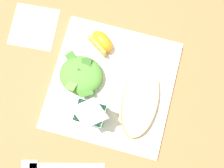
{
  "coord_description": "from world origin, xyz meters",
  "views": [
    {
      "loc": [
        -0.03,
        0.09,
        0.59
      ],
      "look_at": [
        0.0,
        0.0,
        0.03
      ],
      "focal_mm": 40.12,
      "sensor_mm": 36.0,
      "label": 1
    }
  ],
  "objects": [
    {
      "name": "metal_fork",
      "position": [
        0.08,
        0.21,
        0.0
      ],
      "size": [
        0.19,
        0.06,
        0.01
      ],
      "color": "silver",
      "rests_on": "ground"
    },
    {
      "name": "orange_wedge_front",
      "position": [
        0.05,
        -0.09,
        0.04
      ],
      "size": [
        0.07,
        0.06,
        0.04
      ],
      "color": "orange",
      "rests_on": "white_plate"
    },
    {
      "name": "cheesy_pizza_bread",
      "position": [
        -0.07,
        0.02,
        0.03
      ],
      "size": [
        0.08,
        0.17,
        0.04
      ],
      "color": "#B77F42",
      "rests_on": "white_plate"
    },
    {
      "name": "ground",
      "position": [
        0.0,
        0.0,
        0.0
      ],
      "size": [
        3.0,
        3.0,
        0.0
      ],
      "primitive_type": "plane",
      "color": "olive"
    },
    {
      "name": "paper_napkin",
      "position": [
        0.23,
        -0.09,
        0.0
      ],
      "size": [
        0.12,
        0.12,
        0.0
      ],
      "primitive_type": "cube",
      "rotation": [
        0.0,
        0.0,
        0.08
      ],
      "color": "white",
      "rests_on": "ground"
    },
    {
      "name": "white_plate",
      "position": [
        0.0,
        0.0,
        0.01
      ],
      "size": [
        0.28,
        0.28,
        0.02
      ],
      "primitive_type": "cube",
      "color": "white",
      "rests_on": "ground"
    },
    {
      "name": "green_salad_pile",
      "position": [
        0.07,
        -0.0,
        0.04
      ],
      "size": [
        0.1,
        0.1,
        0.04
      ],
      "color": "#4C8433",
      "rests_on": "white_plate"
    },
    {
      "name": "milk_carton",
      "position": [
        0.02,
        0.08,
        0.08
      ],
      "size": [
        0.06,
        0.05,
        0.11
      ],
      "color": "#2D8451",
      "rests_on": "white_plate"
    }
  ]
}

